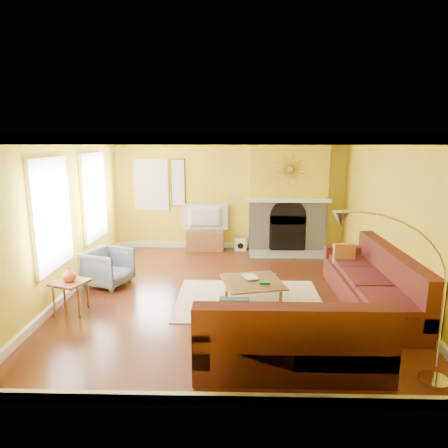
{
  "coord_description": "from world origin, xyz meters",
  "views": [
    {
      "loc": [
        0.09,
        -6.53,
        2.63
      ],
      "look_at": [
        -0.08,
        0.4,
        1.15
      ],
      "focal_mm": 32.0,
      "sensor_mm": 36.0,
      "label": 1
    }
  ],
  "objects_px": {
    "media_console": "(205,240)",
    "side_table": "(71,297)",
    "coffee_table": "(252,291)",
    "armchair": "(108,267)",
    "sectional_sofa": "(307,287)",
    "arc_lamp": "(394,301)"
  },
  "relations": [
    {
      "from": "coffee_table",
      "to": "side_table",
      "type": "height_order",
      "value": "side_table"
    },
    {
      "from": "media_console",
      "to": "arc_lamp",
      "type": "bearing_deg",
      "value": -65.79
    },
    {
      "from": "coffee_table",
      "to": "media_console",
      "type": "xyz_separation_m",
      "value": [
        -1.0,
        3.1,
        0.06
      ]
    },
    {
      "from": "sectional_sofa",
      "to": "side_table",
      "type": "relative_size",
      "value": 7.24
    },
    {
      "from": "sectional_sofa",
      "to": "arc_lamp",
      "type": "xyz_separation_m",
      "value": [
        0.58,
        -1.7,
        0.5
      ]
    },
    {
      "from": "media_console",
      "to": "arc_lamp",
      "type": "distance_m",
      "value": 5.85
    },
    {
      "from": "sectional_sofa",
      "to": "media_console",
      "type": "relative_size",
      "value": 4.16
    },
    {
      "from": "sectional_sofa",
      "to": "arc_lamp",
      "type": "height_order",
      "value": "arc_lamp"
    },
    {
      "from": "coffee_table",
      "to": "arc_lamp",
      "type": "xyz_separation_m",
      "value": [
        1.38,
        -2.2,
        0.77
      ]
    },
    {
      "from": "side_table",
      "to": "arc_lamp",
      "type": "xyz_separation_m",
      "value": [
        4.18,
        -1.7,
        0.7
      ]
    },
    {
      "from": "armchair",
      "to": "side_table",
      "type": "height_order",
      "value": "armchair"
    },
    {
      "from": "sectional_sofa",
      "to": "coffee_table",
      "type": "height_order",
      "value": "sectional_sofa"
    },
    {
      "from": "arc_lamp",
      "to": "media_console",
      "type": "bearing_deg",
      "value": 114.21
    },
    {
      "from": "sectional_sofa",
      "to": "armchair",
      "type": "bearing_deg",
      "value": 160.56
    },
    {
      "from": "coffee_table",
      "to": "armchair",
      "type": "height_order",
      "value": "armchair"
    },
    {
      "from": "sectional_sofa",
      "to": "armchair",
      "type": "xyz_separation_m",
      "value": [
        -3.4,
        1.2,
        -0.12
      ]
    },
    {
      "from": "sectional_sofa",
      "to": "side_table",
      "type": "bearing_deg",
      "value": 180.0
    },
    {
      "from": "coffee_table",
      "to": "side_table",
      "type": "xyz_separation_m",
      "value": [
        -2.8,
        -0.5,
        0.07
      ]
    },
    {
      "from": "coffee_table",
      "to": "media_console",
      "type": "height_order",
      "value": "media_console"
    },
    {
      "from": "arc_lamp",
      "to": "coffee_table",
      "type": "bearing_deg",
      "value": 122.15
    },
    {
      "from": "media_console",
      "to": "side_table",
      "type": "relative_size",
      "value": 1.74
    },
    {
      "from": "coffee_table",
      "to": "armchair",
      "type": "bearing_deg",
      "value": 164.93
    }
  ]
}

